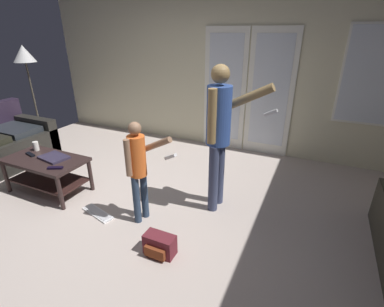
# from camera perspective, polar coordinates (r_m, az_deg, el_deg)

# --- Properties ---
(ground_plane) EXTENTS (6.25, 4.86, 0.02)m
(ground_plane) POSITION_cam_1_polar(r_m,az_deg,el_deg) (3.46, -13.05, -11.13)
(ground_plane) COLOR #BDADA3
(wall_back_with_doors) EXTENTS (6.25, 0.09, 2.60)m
(wall_back_with_doors) POSITION_cam_1_polar(r_m,az_deg,el_deg) (4.94, 4.16, 15.94)
(wall_back_with_doors) COLOR beige
(wall_back_with_doors) RESTS_ON ground_plane
(coffee_table) EXTENTS (1.02, 0.55, 0.46)m
(coffee_table) POSITION_cam_1_polar(r_m,az_deg,el_deg) (4.01, -27.40, -2.55)
(coffee_table) COLOR #2E201F
(coffee_table) RESTS_ON ground_plane
(person_adult) EXTENTS (0.70, 0.44, 1.63)m
(person_adult) POSITION_cam_1_polar(r_m,az_deg,el_deg) (3.01, 5.64, 5.22)
(person_adult) COLOR #3A4260
(person_adult) RESTS_ON ground_plane
(person_child) EXTENTS (0.52, 0.30, 1.13)m
(person_child) POSITION_cam_1_polar(r_m,az_deg,el_deg) (2.92, -10.78, -2.14)
(person_child) COLOR #2C3D55
(person_child) RESTS_ON ground_plane
(floor_lamp) EXTENTS (0.36, 0.36, 1.70)m
(floor_lamp) POSITION_cam_1_polar(r_m,az_deg,el_deg) (5.81, -30.79, 16.19)
(floor_lamp) COLOR #2F2B30
(floor_lamp) RESTS_ON ground_plane
(backpack) EXTENTS (0.29, 0.19, 0.20)m
(backpack) POSITION_cam_1_polar(r_m,az_deg,el_deg) (2.76, -6.62, -17.97)
(backpack) COLOR maroon
(backpack) RESTS_ON ground_plane
(loose_keyboard) EXTENTS (0.46, 0.24, 0.02)m
(loose_keyboard) POSITION_cam_1_polar(r_m,az_deg,el_deg) (3.46, -18.56, -11.37)
(loose_keyboard) COLOR white
(loose_keyboard) RESTS_ON ground_plane
(laptop_closed) EXTENTS (0.39, 0.30, 0.03)m
(laptop_closed) POSITION_cam_1_polar(r_m,az_deg,el_deg) (3.91, -26.20, -0.71)
(laptop_closed) COLOR #322C42
(laptop_closed) RESTS_ON coffee_table
(cup_near_edge) EXTENTS (0.07, 0.07, 0.12)m
(cup_near_edge) POSITION_cam_1_polar(r_m,az_deg,el_deg) (4.27, -29.08, 1.33)
(cup_near_edge) COLOR white
(cup_near_edge) RESTS_ON coffee_table
(tv_remote_black) EXTENTS (0.17, 0.12, 0.02)m
(tv_remote_black) POSITION_cam_1_polar(r_m,az_deg,el_deg) (3.62, -25.99, -2.64)
(tv_remote_black) COLOR black
(tv_remote_black) RESTS_ON coffee_table
(dvd_remote_slim) EXTENTS (0.18, 0.09, 0.02)m
(dvd_remote_slim) POSITION_cam_1_polar(r_m,az_deg,el_deg) (4.16, -29.95, -0.16)
(dvd_remote_slim) COLOR black
(dvd_remote_slim) RESTS_ON coffee_table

